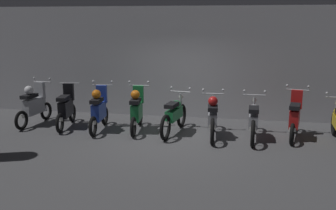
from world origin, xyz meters
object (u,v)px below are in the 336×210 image
at_px(motorbike_slot_1, 66,108).
at_px(motorbike_slot_2, 99,110).
at_px(motorbike_slot_5, 213,116).
at_px(motorbike_slot_3, 137,110).
at_px(motorbike_slot_0, 34,105).
at_px(motorbike_slot_6, 253,119).
at_px(motorbike_slot_7, 295,117).
at_px(motorbike_slot_4, 174,115).

relative_size(motorbike_slot_1, motorbike_slot_2, 1.00).
bearing_deg(motorbike_slot_5, motorbike_slot_2, 179.17).
xyz_separation_m(motorbike_slot_1, motorbike_slot_3, (2.03, -0.04, 0.04)).
distance_m(motorbike_slot_0, motorbike_slot_3, 3.03).
bearing_deg(motorbike_slot_0, motorbike_slot_6, -2.55).
relative_size(motorbike_slot_2, motorbike_slot_3, 1.00).
bearing_deg(motorbike_slot_7, motorbike_slot_2, -177.55).
height_order(motorbike_slot_0, motorbike_slot_2, same).
relative_size(motorbike_slot_3, motorbike_slot_4, 0.87).
height_order(motorbike_slot_4, motorbike_slot_7, motorbike_slot_7).
height_order(motorbike_slot_4, motorbike_slot_5, same).
xyz_separation_m(motorbike_slot_5, motorbike_slot_7, (2.03, 0.26, -0.00)).
height_order(motorbike_slot_3, motorbike_slot_6, motorbike_slot_3).
distance_m(motorbike_slot_2, motorbike_slot_4, 2.03).
bearing_deg(motorbike_slot_7, motorbike_slot_6, -166.36).
bearing_deg(motorbike_slot_2, motorbike_slot_4, 2.90).
distance_m(motorbike_slot_2, motorbike_slot_5, 3.04).
bearing_deg(motorbike_slot_6, motorbike_slot_1, 177.82).
xyz_separation_m(motorbike_slot_1, motorbike_slot_4, (3.05, -0.06, -0.03)).
bearing_deg(motorbike_slot_7, motorbike_slot_4, -177.85).
distance_m(motorbike_slot_3, motorbike_slot_6, 3.04).
relative_size(motorbike_slot_2, motorbike_slot_6, 0.86).
bearing_deg(motorbike_slot_1, motorbike_slot_2, -9.10).
distance_m(motorbike_slot_1, motorbike_slot_7, 6.08).
bearing_deg(motorbike_slot_3, motorbike_slot_7, 1.32).
xyz_separation_m(motorbike_slot_4, motorbike_slot_5, (1.01, -0.15, 0.04)).
bearing_deg(motorbike_slot_7, motorbike_slot_1, -179.49).
height_order(motorbike_slot_2, motorbike_slot_7, same).
bearing_deg(motorbike_slot_0, motorbike_slot_7, -0.18).
bearing_deg(motorbike_slot_1, motorbike_slot_6, -2.18).
bearing_deg(motorbike_slot_7, motorbike_slot_0, 179.82).
xyz_separation_m(motorbike_slot_6, motorbike_slot_7, (1.02, 0.25, 0.04)).
distance_m(motorbike_slot_1, motorbike_slot_3, 2.03).
bearing_deg(motorbike_slot_6, motorbike_slot_7, 13.64).
distance_m(motorbike_slot_5, motorbike_slot_6, 1.01).
relative_size(motorbike_slot_1, motorbike_slot_5, 0.86).
bearing_deg(motorbike_slot_6, motorbike_slot_5, -179.23).
xyz_separation_m(motorbike_slot_3, motorbike_slot_7, (4.06, 0.09, -0.04)).
distance_m(motorbike_slot_2, motorbike_slot_7, 5.07).
xyz_separation_m(motorbike_slot_2, motorbike_slot_3, (1.01, 0.12, 0.00)).
bearing_deg(motorbike_slot_2, motorbike_slot_6, -0.43).
bearing_deg(motorbike_slot_4, motorbike_slot_5, -8.30).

